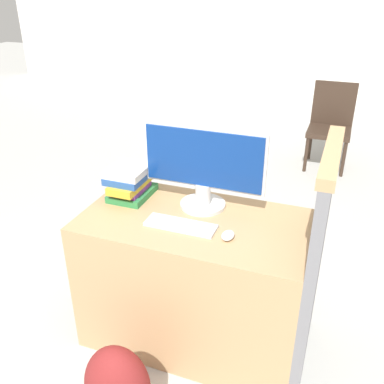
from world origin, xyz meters
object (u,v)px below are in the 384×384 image
(mouse, at_px, (228,235))
(book_stack, at_px, (130,182))
(far_chair, at_px, (331,122))
(keyboard, at_px, (181,225))
(monitor, at_px, (203,167))

(mouse, relative_size, book_stack, 0.30)
(mouse, distance_m, far_chair, 3.03)
(keyboard, xyz_separation_m, far_chair, (0.53, 2.98, -0.29))
(monitor, height_order, book_stack, monitor)
(mouse, bearing_deg, far_chair, 84.57)
(keyboard, bearing_deg, far_chair, 79.87)
(monitor, distance_m, mouse, 0.40)
(book_stack, bearing_deg, far_chair, 71.71)
(keyboard, xyz_separation_m, book_stack, (-0.38, 0.21, 0.08))
(keyboard, distance_m, book_stack, 0.44)
(keyboard, height_order, book_stack, book_stack)
(monitor, height_order, mouse, monitor)
(mouse, height_order, book_stack, book_stack)
(keyboard, relative_size, book_stack, 1.19)
(monitor, xyz_separation_m, keyboard, (-0.03, -0.24, -0.22))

